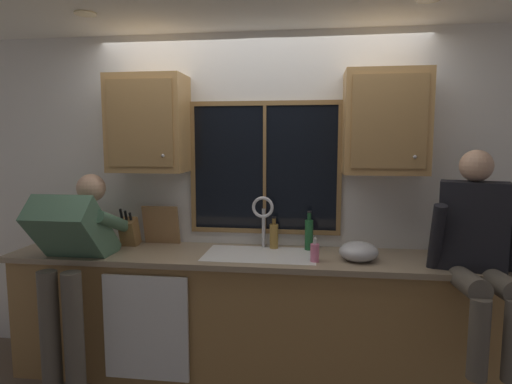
% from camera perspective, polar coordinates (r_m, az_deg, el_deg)
% --- Properties ---
extents(back_wall, '(5.92, 0.12, 2.55)m').
position_cam_1_polar(back_wall, '(3.41, 0.63, -0.93)').
color(back_wall, silver).
rests_on(back_wall, floor).
extents(ceiling_downlight_left, '(0.14, 0.14, 0.01)m').
position_cam_1_polar(ceiling_downlight_left, '(3.17, -21.74, 21.16)').
color(ceiling_downlight_left, '#FFEAB2').
extents(window_glass, '(1.10, 0.02, 0.95)m').
position_cam_1_polar(window_glass, '(3.31, 1.18, 3.19)').
color(window_glass, black).
extents(window_frame_top, '(1.17, 0.02, 0.04)m').
position_cam_1_polar(window_frame_top, '(3.31, 1.18, 11.73)').
color(window_frame_top, olive).
extents(window_frame_bottom, '(1.17, 0.02, 0.04)m').
position_cam_1_polar(window_frame_bottom, '(3.37, 1.14, -5.22)').
color(window_frame_bottom, olive).
extents(window_frame_left, '(0.03, 0.02, 0.95)m').
position_cam_1_polar(window_frame_left, '(3.41, -8.37, 3.22)').
color(window_frame_left, olive).
extents(window_frame_right, '(0.03, 0.02, 0.95)m').
position_cam_1_polar(window_frame_right, '(3.29, 11.06, 3.04)').
color(window_frame_right, olive).
extents(window_mullion_center, '(0.02, 0.02, 0.95)m').
position_cam_1_polar(window_mullion_center, '(3.30, 1.16, 3.18)').
color(window_mullion_center, olive).
extents(lower_cabinet_run, '(3.52, 0.58, 0.88)m').
position_cam_1_polar(lower_cabinet_run, '(3.29, -0.16, -16.33)').
color(lower_cabinet_run, '#A07744').
rests_on(lower_cabinet_run, floor).
extents(countertop, '(3.58, 0.62, 0.04)m').
position_cam_1_polar(countertop, '(3.12, -0.21, -8.68)').
color(countertop, gray).
rests_on(countertop, lower_cabinet_run).
extents(dishwasher_front, '(0.60, 0.02, 0.74)m').
position_cam_1_polar(dishwasher_front, '(3.17, -14.43, -17.11)').
color(dishwasher_front, white).
extents(upper_cabinet_left, '(0.57, 0.36, 0.72)m').
position_cam_1_polar(upper_cabinet_left, '(3.36, -14.12, 8.76)').
color(upper_cabinet_left, '#B2844C').
extents(upper_cabinet_right, '(0.57, 0.36, 0.72)m').
position_cam_1_polar(upper_cabinet_right, '(3.16, 16.80, 8.81)').
color(upper_cabinet_right, '#B2844C').
extents(sink, '(0.80, 0.46, 0.21)m').
position_cam_1_polar(sink, '(3.15, 0.55, -10.02)').
color(sink, silver).
rests_on(sink, lower_cabinet_run).
extents(faucet, '(0.18, 0.09, 0.40)m').
position_cam_1_polar(faucet, '(3.24, 1.08, -3.15)').
color(faucet, silver).
rests_on(faucet, countertop).
extents(person_standing, '(0.53, 0.72, 1.49)m').
position_cam_1_polar(person_standing, '(3.27, -23.14, -7.88)').
color(person_standing, '#595147').
rests_on(person_standing, floor).
extents(person_sitting_on_counter, '(0.54, 0.65, 1.26)m').
position_cam_1_polar(person_sitting_on_counter, '(2.97, 27.40, -6.21)').
color(person_sitting_on_counter, '#595147').
rests_on(person_sitting_on_counter, countertop).
extents(knife_block, '(0.12, 0.18, 0.32)m').
position_cam_1_polar(knife_block, '(3.49, -16.47, -5.13)').
color(knife_block, olive).
rests_on(knife_block, countertop).
extents(cutting_board, '(0.29, 0.08, 0.31)m').
position_cam_1_polar(cutting_board, '(3.48, -12.49, -4.30)').
color(cutting_board, '#997047').
rests_on(cutting_board, countertop).
extents(mixing_bowl, '(0.27, 0.27, 0.13)m').
position_cam_1_polar(mixing_bowl, '(3.04, 13.47, -7.71)').
color(mixing_bowl, '#B7B7BC').
rests_on(mixing_bowl, countertop).
extents(soap_dispenser, '(0.06, 0.07, 0.17)m').
position_cam_1_polar(soap_dispenser, '(2.95, 7.82, -7.94)').
color(soap_dispenser, pink).
rests_on(soap_dispenser, countertop).
extents(bottle_green_glass, '(0.07, 0.07, 0.25)m').
position_cam_1_polar(bottle_green_glass, '(3.27, 2.40, -5.78)').
color(bottle_green_glass, olive).
rests_on(bottle_green_glass, countertop).
extents(bottle_tall_clear, '(0.06, 0.06, 0.30)m').
position_cam_1_polar(bottle_tall_clear, '(3.24, 7.06, -5.55)').
color(bottle_tall_clear, '#1E592D').
rests_on(bottle_tall_clear, countertop).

